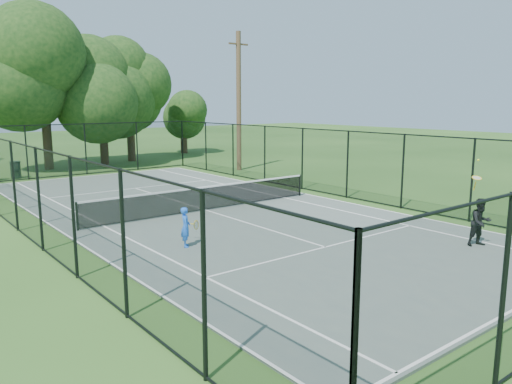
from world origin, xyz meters
TOP-DOWN VIEW (x-y plane):
  - ground at (0.00, 0.00)m, footprint 120.00×120.00m
  - tennis_court at (0.00, 0.00)m, footprint 11.00×24.00m
  - tennis_net at (0.00, 0.00)m, footprint 10.08×0.08m
  - fence at (0.00, 0.00)m, footprint 13.10×26.10m
  - tree_near_left at (-1.04, 16.81)m, footprint 7.12×7.12m
  - tree_near_mid at (2.65, 16.89)m, footprint 5.92×5.92m
  - tree_near_right at (5.01, 17.74)m, footprint 5.76×5.76m
  - tree_far_right at (10.86, 20.30)m, footprint 3.87×3.87m
  - trash_bin_right at (-3.67, 13.95)m, footprint 0.58×0.58m
  - utility_pole at (8.24, 9.00)m, footprint 1.40×0.30m
  - player_blue at (-3.14, -3.81)m, footprint 0.81×0.51m
  - player_black at (3.68, -9.08)m, footprint 0.85×0.87m

SIDE VIEW (x-z plane):
  - ground at x=0.00m, z-range 0.00..0.00m
  - tennis_court at x=0.00m, z-range 0.00..0.06m
  - trash_bin_right at x=-3.67m, z-range 0.01..0.96m
  - tennis_net at x=0.00m, z-range 0.10..1.05m
  - player_blue at x=-3.14m, z-range 0.06..1.23m
  - player_black at x=3.68m, z-range -0.48..2.02m
  - fence at x=0.00m, z-range 0.00..3.00m
  - tree_far_right at x=10.86m, z-range 0.60..5.72m
  - utility_pole at x=8.24m, z-range 0.06..8.49m
  - tree_near_mid at x=2.65m, z-range 0.90..8.63m
  - tree_near_right at x=5.01m, z-range 1.07..9.02m
  - tree_near_left at x=-1.04m, z-range 1.07..10.35m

